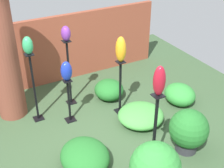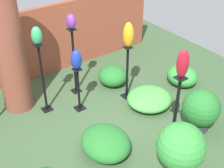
# 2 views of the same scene
# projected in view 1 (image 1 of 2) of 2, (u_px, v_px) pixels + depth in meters

# --- Properties ---
(ground_plane) EXTENTS (8.00, 8.00, 0.00)m
(ground_plane) POSITION_uv_depth(u_px,v_px,m) (100.00, 142.00, 5.80)
(ground_plane) COLOR #385133
(brick_wall_back) EXTENTS (5.60, 0.12, 1.63)m
(brick_wall_back) POSITION_uv_depth(u_px,v_px,m) (50.00, 51.00, 7.34)
(brick_wall_back) COLOR brown
(brick_wall_back) RESTS_ON ground
(brick_pillar) EXTENTS (0.56, 0.56, 2.63)m
(brick_pillar) POSITION_uv_depth(u_px,v_px,m) (3.00, 57.00, 5.93)
(brick_pillar) COLOR brown
(brick_pillar) RESTS_ON ground
(pedestal_violet) EXTENTS (0.20, 0.20, 1.48)m
(pedestal_violet) POSITION_uv_depth(u_px,v_px,m) (69.00, 76.00, 6.59)
(pedestal_violet) COLOR black
(pedestal_violet) RESTS_ON ground
(pedestal_cobalt) EXTENTS (0.20, 0.20, 0.94)m
(pedestal_cobalt) POSITION_uv_depth(u_px,v_px,m) (69.00, 103.00, 6.17)
(pedestal_cobalt) COLOR black
(pedestal_cobalt) RESTS_ON ground
(pedestal_amber) EXTENTS (0.20, 0.20, 1.18)m
(pedestal_amber) POSITION_uv_depth(u_px,v_px,m) (120.00, 90.00, 6.38)
(pedestal_amber) COLOR black
(pedestal_amber) RESTS_ON ground
(pedestal_jade) EXTENTS (0.20, 0.20, 1.47)m
(pedestal_jade) POSITION_uv_depth(u_px,v_px,m) (34.00, 91.00, 6.08)
(pedestal_jade) COLOR black
(pedestal_jade) RESTS_ON ground
(pedestal_ruby) EXTENTS (0.20, 0.20, 1.52)m
(pedestal_ruby) POSITION_uv_depth(u_px,v_px,m) (154.00, 139.00, 4.81)
(pedestal_ruby) COLOR black
(pedestal_ruby) RESTS_ON ground
(art_vase_violet) EXTENTS (0.19, 0.20, 0.31)m
(art_vase_violet) POSITION_uv_depth(u_px,v_px,m) (66.00, 33.00, 6.11)
(art_vase_violet) COLOR #6B2D8C
(art_vase_violet) RESTS_ON pedestal_violet
(art_vase_cobalt) EXTENTS (0.22, 0.20, 0.40)m
(art_vase_cobalt) POSITION_uv_depth(u_px,v_px,m) (66.00, 71.00, 5.81)
(art_vase_cobalt) COLOR #192D9E
(art_vase_cobalt) RESTS_ON pedestal_cobalt
(art_vase_amber) EXTENTS (0.20, 0.22, 0.52)m
(art_vase_amber) POSITION_uv_depth(u_px,v_px,m) (121.00, 49.00, 5.92)
(art_vase_amber) COLOR orange
(art_vase_amber) RESTS_ON pedestal_amber
(art_vase_jade) EXTENTS (0.19, 0.19, 0.34)m
(art_vase_jade) POSITION_uv_depth(u_px,v_px,m) (28.00, 45.00, 5.59)
(art_vase_jade) COLOR #2D9356
(art_vase_jade) RESTS_ON pedestal_jade
(art_vase_ruby) EXTENTS (0.18, 0.18, 0.46)m
(art_vase_ruby) POSITION_uv_depth(u_px,v_px,m) (159.00, 81.00, 4.28)
(art_vase_ruby) COLOR maroon
(art_vase_ruby) RESTS_ON pedestal_ruby
(potted_plant_front_right) EXTENTS (0.75, 0.75, 0.98)m
(potted_plant_front_right) POSITION_uv_depth(u_px,v_px,m) (155.00, 168.00, 4.46)
(potted_plant_front_right) COLOR #B25B38
(potted_plant_front_right) RESTS_ON ground
(potted_plant_mid_right) EXTENTS (0.69, 0.69, 0.82)m
(potted_plant_mid_right) POSITION_uv_depth(u_px,v_px,m) (189.00, 130.00, 5.41)
(potted_plant_mid_right) COLOR #2D2D33
(potted_plant_mid_right) RESTS_ON ground
(foliage_bed_east) EXTENTS (0.93, 0.90, 0.33)m
(foliage_bed_east) POSITION_uv_depth(u_px,v_px,m) (141.00, 115.00, 6.25)
(foliage_bed_east) COLOR #479942
(foliage_bed_east) RESTS_ON ground
(foliage_bed_west) EXTENTS (0.81, 0.93, 0.42)m
(foliage_bed_west) POSITION_uv_depth(u_px,v_px,m) (85.00, 156.00, 5.18)
(foliage_bed_west) COLOR #236B28
(foliage_bed_west) RESTS_ON ground
(foliage_bed_center) EXTENTS (0.65, 0.68, 0.44)m
(foliage_bed_center) POSITION_uv_depth(u_px,v_px,m) (109.00, 90.00, 6.99)
(foliage_bed_center) COLOR #236B28
(foliage_bed_center) RESTS_ON ground
(foliage_bed_rear) EXTENTS (0.64, 0.72, 0.44)m
(foliage_bed_rear) POSITION_uv_depth(u_px,v_px,m) (180.00, 94.00, 6.81)
(foliage_bed_rear) COLOR #338C38
(foliage_bed_rear) RESTS_ON ground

